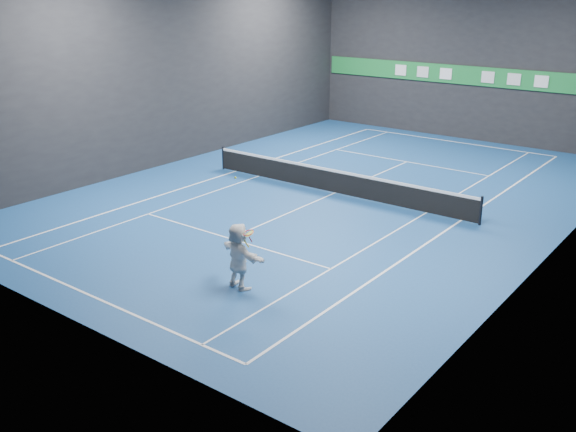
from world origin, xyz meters
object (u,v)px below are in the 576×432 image
Objects in this scene: tennis_ball at (235,178)px; tennis_net at (335,181)px; player at (239,256)px; tennis_racket at (249,234)px.

tennis_ball is 9.71m from tennis_net.
player is 0.15× the size of tennis_net.
player is 0.78m from tennis_racket.
tennis_ball is (-0.09, 0.05, 2.23)m from player.
player is 3.56× the size of tennis_racket.
tennis_net is at bearing 109.02° from tennis_racket.
tennis_net is (-2.75, 9.01, -0.42)m from player.
tennis_net is 23.24× the size of tennis_racket.
tennis_racket is (0.43, -0.01, -1.52)m from tennis_ball.
tennis_net is at bearing -59.74° from player.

